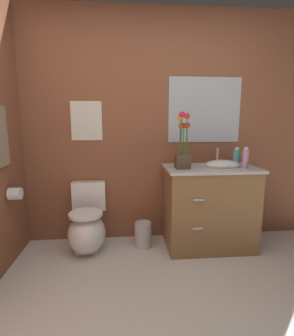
{
  "coord_description": "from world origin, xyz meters",
  "views": [
    {
      "loc": [
        -0.26,
        -1.23,
        1.34
      ],
      "look_at": [
        -0.03,
        1.33,
        0.88
      ],
      "focal_mm": 28.31,
      "sensor_mm": 36.0,
      "label": 1
    }
  ],
  "objects_px": {
    "toilet": "(87,228)",
    "soap_bottle": "(236,158)",
    "wall_mirror": "(205,110)",
    "trash_bin": "(143,234)",
    "toilet_paper_roll": "(15,194)",
    "lotion_bottle": "(245,158)",
    "wall_poster": "(86,121)",
    "flower_vase": "(183,150)",
    "vanity_cabinet": "(210,206)"
  },
  "relations": [
    {
      "from": "wall_mirror",
      "to": "toilet_paper_roll",
      "type": "relative_size",
      "value": 7.27
    },
    {
      "from": "toilet",
      "to": "wall_mirror",
      "type": "bearing_deg",
      "value": 11.8
    },
    {
      "from": "wall_mirror",
      "to": "flower_vase",
      "type": "bearing_deg",
      "value": -131.31
    },
    {
      "from": "vanity_cabinet",
      "to": "trash_bin",
      "type": "xyz_separation_m",
      "value": [
        -0.7,
        0.05,
        -0.31
      ]
    },
    {
      "from": "vanity_cabinet",
      "to": "flower_vase",
      "type": "relative_size",
      "value": 1.9
    },
    {
      "from": "vanity_cabinet",
      "to": "wall_mirror",
      "type": "relative_size",
      "value": 1.31
    },
    {
      "from": "wall_mirror",
      "to": "lotion_bottle",
      "type": "bearing_deg",
      "value": -51.93
    },
    {
      "from": "toilet",
      "to": "toilet_paper_roll",
      "type": "xyz_separation_m",
      "value": [
        -0.61,
        -0.2,
        0.44
      ]
    },
    {
      "from": "flower_vase",
      "to": "wall_mirror",
      "type": "height_order",
      "value": "wall_mirror"
    },
    {
      "from": "trash_bin",
      "to": "wall_mirror",
      "type": "height_order",
      "value": "wall_mirror"
    },
    {
      "from": "toilet",
      "to": "soap_bottle",
      "type": "relative_size",
      "value": 3.55
    },
    {
      "from": "wall_mirror",
      "to": "toilet_paper_roll",
      "type": "xyz_separation_m",
      "value": [
        -1.89,
        -0.46,
        -0.77
      ]
    },
    {
      "from": "flower_vase",
      "to": "wall_mirror",
      "type": "distance_m",
      "value": 0.62
    },
    {
      "from": "vanity_cabinet",
      "to": "toilet_paper_roll",
      "type": "bearing_deg",
      "value": -174.87
    },
    {
      "from": "wall_poster",
      "to": "vanity_cabinet",
      "type": "bearing_deg",
      "value": -12.9
    },
    {
      "from": "toilet_paper_roll",
      "to": "wall_mirror",
      "type": "bearing_deg",
      "value": 13.79
    },
    {
      "from": "soap_bottle",
      "to": "wall_mirror",
      "type": "distance_m",
      "value": 0.63
    },
    {
      "from": "vanity_cabinet",
      "to": "lotion_bottle",
      "type": "distance_m",
      "value": 0.61
    },
    {
      "from": "vanity_cabinet",
      "to": "flower_vase",
      "type": "xyz_separation_m",
      "value": [
        -0.32,
        -0.06,
        0.61
      ]
    },
    {
      "from": "lotion_bottle",
      "to": "wall_poster",
      "type": "xyz_separation_m",
      "value": [
        -1.59,
        0.4,
        0.37
      ]
    },
    {
      "from": "toilet",
      "to": "trash_bin",
      "type": "relative_size",
      "value": 2.54
    },
    {
      "from": "toilet",
      "to": "soap_bottle",
      "type": "bearing_deg",
      "value": -0.26
    },
    {
      "from": "soap_bottle",
      "to": "wall_poster",
      "type": "bearing_deg",
      "value": 169.98
    },
    {
      "from": "flower_vase",
      "to": "lotion_bottle",
      "type": "xyz_separation_m",
      "value": [
        0.63,
        -0.04,
        -0.09
      ]
    },
    {
      "from": "flower_vase",
      "to": "lotion_bottle",
      "type": "bearing_deg",
      "value": -3.73
    },
    {
      "from": "toilet",
      "to": "lotion_bottle",
      "type": "xyz_separation_m",
      "value": [
        1.59,
        -0.13,
        0.72
      ]
    },
    {
      "from": "wall_poster",
      "to": "trash_bin",
      "type": "bearing_deg",
      "value": -23.16
    },
    {
      "from": "flower_vase",
      "to": "lotion_bottle",
      "type": "relative_size",
      "value": 2.62
    },
    {
      "from": "vanity_cabinet",
      "to": "toilet_paper_roll",
      "type": "height_order",
      "value": "vanity_cabinet"
    },
    {
      "from": "lotion_bottle",
      "to": "vanity_cabinet",
      "type": "bearing_deg",
      "value": 161.39
    },
    {
      "from": "lotion_bottle",
      "to": "toilet_paper_roll",
      "type": "height_order",
      "value": "lotion_bottle"
    },
    {
      "from": "flower_vase",
      "to": "toilet_paper_roll",
      "type": "xyz_separation_m",
      "value": [
        -1.58,
        -0.11,
        -0.37
      ]
    },
    {
      "from": "vanity_cabinet",
      "to": "wall_mirror",
      "type": "bearing_deg",
      "value": 90.52
    },
    {
      "from": "vanity_cabinet",
      "to": "lotion_bottle",
      "type": "height_order",
      "value": "lotion_bottle"
    },
    {
      "from": "vanity_cabinet",
      "to": "wall_mirror",
      "type": "distance_m",
      "value": 1.05
    },
    {
      "from": "flower_vase",
      "to": "lotion_bottle",
      "type": "distance_m",
      "value": 0.63
    },
    {
      "from": "wall_mirror",
      "to": "toilet_paper_roll",
      "type": "distance_m",
      "value": 2.09
    },
    {
      "from": "soap_bottle",
      "to": "trash_bin",
      "type": "bearing_deg",
      "value": 178.47
    },
    {
      "from": "toilet",
      "to": "vanity_cabinet",
      "type": "relative_size",
      "value": 0.66
    },
    {
      "from": "toilet",
      "to": "vanity_cabinet",
      "type": "bearing_deg",
      "value": -1.18
    },
    {
      "from": "lotion_bottle",
      "to": "wall_mirror",
      "type": "xyz_separation_m",
      "value": [
        -0.31,
        0.4,
        0.48
      ]
    },
    {
      "from": "toilet",
      "to": "lotion_bottle",
      "type": "height_order",
      "value": "lotion_bottle"
    },
    {
      "from": "wall_poster",
      "to": "toilet_paper_roll",
      "type": "distance_m",
      "value": 1.01
    },
    {
      "from": "lotion_bottle",
      "to": "toilet_paper_roll",
      "type": "distance_m",
      "value": 2.22
    },
    {
      "from": "flower_vase",
      "to": "wall_poster",
      "type": "bearing_deg",
      "value": 159.73
    },
    {
      "from": "soap_bottle",
      "to": "lotion_bottle",
      "type": "xyz_separation_m",
      "value": [
        0.04,
        -0.12,
        0.01
      ]
    },
    {
      "from": "lotion_bottle",
      "to": "soap_bottle",
      "type": "bearing_deg",
      "value": 107.24
    },
    {
      "from": "lotion_bottle",
      "to": "toilet_paper_roll",
      "type": "relative_size",
      "value": 1.92
    },
    {
      "from": "flower_vase",
      "to": "trash_bin",
      "type": "xyz_separation_m",
      "value": [
        -0.39,
        0.11,
        -0.92
      ]
    },
    {
      "from": "wall_poster",
      "to": "lotion_bottle",
      "type": "bearing_deg",
      "value": -14.03
    }
  ]
}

